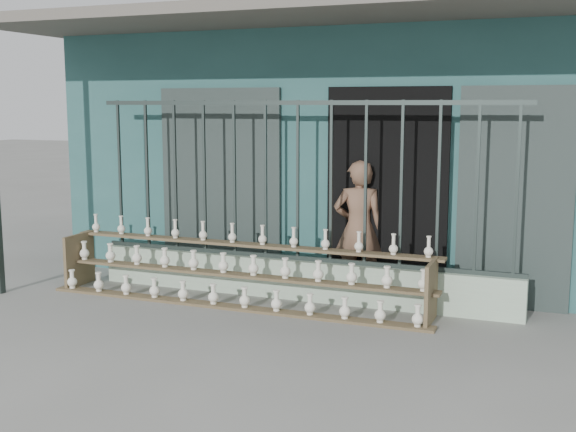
% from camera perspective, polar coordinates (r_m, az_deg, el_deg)
% --- Properties ---
extents(ground, '(60.00, 60.00, 0.00)m').
position_cam_1_polar(ground, '(7.18, -2.94, -9.07)').
color(ground, slate).
extents(workshop_building, '(7.40, 6.60, 3.21)m').
position_cam_1_polar(workshop_building, '(10.84, 6.28, 5.69)').
color(workshop_building, '#275452').
rests_on(workshop_building, ground).
extents(parapet_wall, '(5.00, 0.20, 0.45)m').
position_cam_1_polar(parapet_wall, '(8.27, 0.76, -5.01)').
color(parapet_wall, '#AAC5A8').
rests_on(parapet_wall, ground).
extents(security_fence, '(5.00, 0.04, 1.80)m').
position_cam_1_polar(security_fence, '(8.08, 0.78, 2.75)').
color(security_fence, '#283330').
rests_on(security_fence, parapet_wall).
extents(shelf_rack, '(4.50, 0.68, 0.85)m').
position_cam_1_polar(shelf_rack, '(8.08, -3.99, -4.38)').
color(shelf_rack, brown).
rests_on(shelf_rack, ground).
extents(elderly_woman, '(0.66, 0.53, 1.58)m').
position_cam_1_polar(elderly_woman, '(8.34, 5.59, -0.99)').
color(elderly_woman, brown).
rests_on(elderly_woman, ground).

